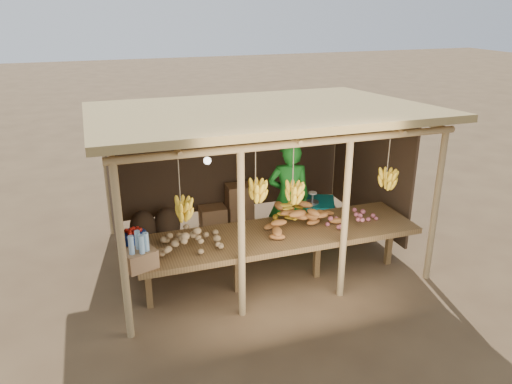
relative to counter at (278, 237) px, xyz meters
name	(u,v)px	position (x,y,z in m)	size (l,w,h in m)	color
ground	(256,253)	(0.00, 0.95, -0.74)	(60.00, 60.00, 0.00)	brown
stall_structure	(258,140)	(-0.01, 0.82, 1.17)	(4.70, 3.50, 2.43)	#9F8052
counter	(278,237)	(0.00, 0.00, 0.00)	(3.90, 1.05, 0.80)	brown
potato_heap	(187,235)	(-1.27, -0.04, 0.24)	(0.89, 0.53, 0.36)	olive
sweet_potato_heap	(301,214)	(0.37, 0.10, 0.24)	(1.09, 0.65, 0.36)	#A5632A
onion_heap	(352,211)	(1.10, -0.04, 0.24)	(0.78, 0.47, 0.35)	#AE5560
banana_pile	(292,211)	(0.31, 0.27, 0.23)	(0.56, 0.33, 0.35)	gold
tomato_basin	(134,236)	(-1.90, 0.38, 0.13)	(0.34, 0.34, 0.18)	navy
bottle_box	(140,255)	(-1.90, -0.37, 0.24)	(0.43, 0.39, 0.46)	brown
vendor	(289,198)	(0.53, 0.93, 0.16)	(0.65, 0.43, 1.80)	#1A751F
tarp_crate	(312,218)	(1.09, 1.23, -0.39)	(0.91, 0.86, 0.86)	brown
carton_stack	(231,208)	(-0.07, 2.15, -0.42)	(0.95, 0.36, 0.72)	brown
burlap_sacks	(155,223)	(-1.42, 2.05, -0.48)	(0.85, 0.45, 0.60)	#402E1E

